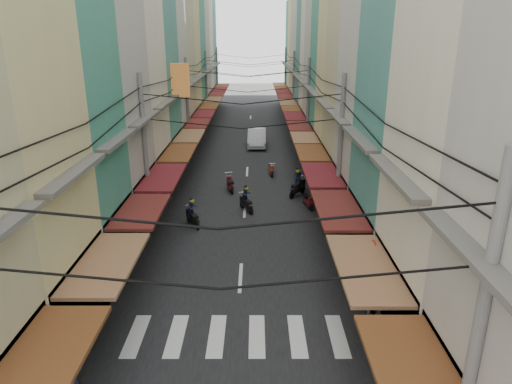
{
  "coord_description": "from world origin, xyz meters",
  "views": [
    {
      "loc": [
        0.66,
        -19.31,
        9.92
      ],
      "look_at": [
        0.67,
        3.8,
        1.9
      ],
      "focal_mm": 32.0,
      "sensor_mm": 36.0,
      "label": 1
    }
  ],
  "objects_px": {
    "market_umbrella": "(449,291)",
    "traffic_sign": "(372,262)",
    "white_car": "(257,146)",
    "bicycle": "(383,241)"
  },
  "relations": [
    {
      "from": "market_umbrella",
      "to": "traffic_sign",
      "type": "xyz_separation_m",
      "value": [
        -1.93,
        1.91,
        0.01
      ]
    },
    {
      "from": "traffic_sign",
      "to": "market_umbrella",
      "type": "bearing_deg",
      "value": -44.83
    },
    {
      "from": "bicycle",
      "to": "white_car",
      "type": "bearing_deg",
      "value": 15.29
    },
    {
      "from": "white_car",
      "to": "bicycle",
      "type": "xyz_separation_m",
      "value": [
        6.38,
        -20.83,
        0.0
      ]
    },
    {
      "from": "bicycle",
      "to": "traffic_sign",
      "type": "bearing_deg",
      "value": 158.75
    },
    {
      "from": "bicycle",
      "to": "traffic_sign",
      "type": "height_order",
      "value": "traffic_sign"
    },
    {
      "from": "white_car",
      "to": "bicycle",
      "type": "relative_size",
      "value": 3.94
    },
    {
      "from": "white_car",
      "to": "traffic_sign",
      "type": "relative_size",
      "value": 1.76
    },
    {
      "from": "bicycle",
      "to": "market_umbrella",
      "type": "distance_m",
      "value": 8.85
    },
    {
      "from": "market_umbrella",
      "to": "traffic_sign",
      "type": "distance_m",
      "value": 2.71
    }
  ]
}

